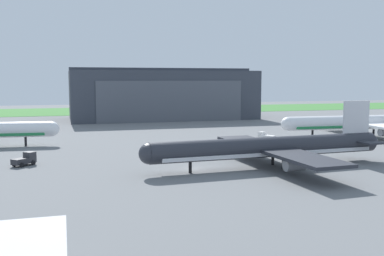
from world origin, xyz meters
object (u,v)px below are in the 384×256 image
Objects in this scene: airliner_far_right at (364,123)px; fuel_bowser at (266,137)px; pushback_tractor at (25,159)px; maintenance_hangar at (162,94)px; airliner_near_left at (270,148)px.

fuel_bowser is (-29.60, 0.02, -2.99)m from airliner_far_right.
pushback_tractor is (-86.96, -17.77, -2.93)m from airliner_far_right.
fuel_bowser is at bearing 17.23° from pushback_tractor.
maintenance_hangar is 15.41× the size of fuel_bowser.
maintenance_hangar is 1.51× the size of airliner_far_right.
airliner_far_right is 10.89× the size of pushback_tractor.
airliner_far_right is 1.01× the size of airliner_near_left.
airliner_far_right is 10.19× the size of fuel_bowser.
pushback_tractor reaches higher than fuel_bowser.
maintenance_hangar is at bearing 63.45° from pushback_tractor.
airliner_far_right is 88.80m from pushback_tractor.
airliner_near_left is 45.33m from pushback_tractor.
airliner_near_left is at bearing -18.14° from pushback_tractor.
fuel_bowser is at bearing 65.77° from airliner_near_left.
pushback_tractor is 60.06m from fuel_bowser.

